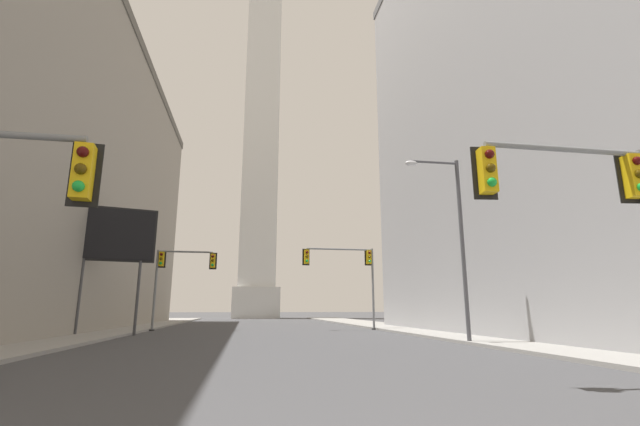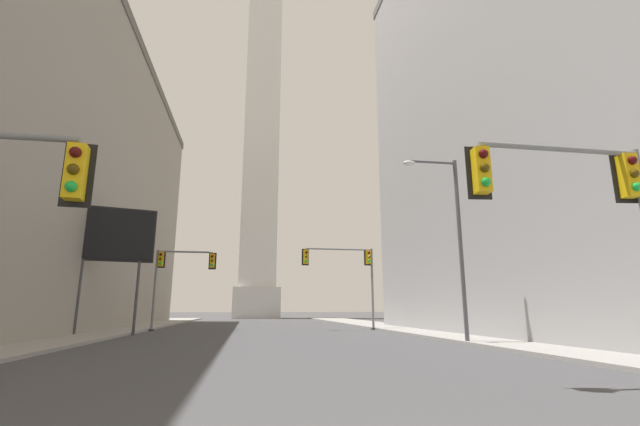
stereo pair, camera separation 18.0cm
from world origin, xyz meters
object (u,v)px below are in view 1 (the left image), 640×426
Objects in this scene: traffic_light_mid_right at (350,267)px; street_lamp at (454,229)px; traffic_light_mid_left at (177,269)px; traffic_light_near_right at (593,198)px; obelisk at (261,128)px; billboard_sign at (115,237)px.

street_lamp is at bearing -82.74° from traffic_light_mid_right.
traffic_light_mid_left is (-13.54, 0.96, -0.31)m from traffic_light_mid_right.
traffic_light_near_right is (13.67, -25.79, -0.37)m from traffic_light_mid_left.
traffic_light_near_right is at bearing -89.68° from traffic_light_mid_right.
street_lamp reaches higher than traffic_light_mid_right.
traffic_light_mid_right is 1.15× the size of traffic_light_near_right.
obelisk reaches higher than street_lamp.
traffic_light_near_right is 0.62× the size of street_lamp.
billboard_sign reaches higher than traffic_light_mid_left.
street_lamp is 20.48m from billboard_sign.
traffic_light_near_right is at bearing -62.07° from traffic_light_mid_left.
traffic_light_mid_left is 6.91m from billboard_sign.
traffic_light_mid_left reaches higher than traffic_light_near_right.
obelisk is at bearing 99.00° from traffic_light_mid_right.
traffic_light_mid_left is at bearing 135.11° from street_lamp.
billboard_sign reaches higher than traffic_light_near_right.
traffic_light_mid_left is at bearing 64.43° from billboard_sign.
street_lamp reaches higher than traffic_light_near_right.
street_lamp is at bearing -44.89° from traffic_light_mid_left.
traffic_light_near_right is at bearing -99.18° from street_lamp.
traffic_light_mid_right is 13.57m from traffic_light_mid_left.
street_lamp is (8.44, -56.10, -29.20)m from obelisk.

